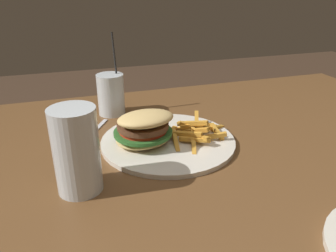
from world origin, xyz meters
TOP-DOWN VIEW (x-y plane):
  - dining_table at (0.00, 0.00)m, footprint 1.34×1.24m
  - meal_plate_near at (0.10, -0.24)m, footprint 0.30×0.30m
  - beer_glass at (0.28, -0.12)m, footprint 0.08×0.08m
  - juice_glass at (0.17, -0.45)m, footprint 0.07×0.07m
  - spoon at (0.25, -0.31)m, footprint 0.10×0.14m

SIDE VIEW (x-z plane):
  - dining_table at x=0.00m, z-range 0.30..1.07m
  - spoon at x=0.25m, z-range 0.77..0.78m
  - meal_plate_near at x=0.10m, z-range 0.75..0.84m
  - juice_glass at x=0.17m, z-range 0.71..0.92m
  - beer_glass at x=0.28m, z-range 0.76..0.91m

